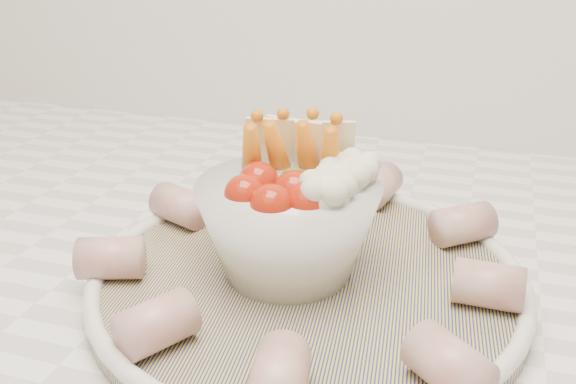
% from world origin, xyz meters
% --- Properties ---
extents(serving_platter, '(0.34, 0.34, 0.02)m').
position_xyz_m(serving_platter, '(0.18, 1.40, 0.93)').
color(serving_platter, navy).
rests_on(serving_platter, kitchen_counter).
extents(veggie_bowl, '(0.13, 0.13, 0.11)m').
position_xyz_m(veggie_bowl, '(0.17, 1.40, 0.98)').
color(veggie_bowl, silver).
rests_on(veggie_bowl, serving_platter).
extents(cured_meat_rolls, '(0.30, 0.31, 0.03)m').
position_xyz_m(cured_meat_rolls, '(0.18, 1.40, 0.95)').
color(cured_meat_rolls, '#A8514C').
rests_on(cured_meat_rolls, serving_platter).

